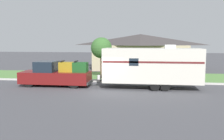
% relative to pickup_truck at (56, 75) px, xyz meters
% --- Properties ---
extents(ground_plane, '(120.00, 120.00, 0.00)m').
position_rel_pickup_truck_xyz_m(ground_plane, '(4.36, -1.39, -0.93)').
color(ground_plane, '#47474C').
extents(curb_strip, '(80.00, 0.30, 0.14)m').
position_rel_pickup_truck_xyz_m(curb_strip, '(4.36, 2.36, -0.86)').
color(curb_strip, beige).
rests_on(curb_strip, ground_plane).
extents(lawn_strip, '(80.00, 7.00, 0.03)m').
position_rel_pickup_truck_xyz_m(lawn_strip, '(4.36, 6.01, -0.92)').
color(lawn_strip, '#568442').
rests_on(lawn_strip, ground_plane).
extents(house_across_street, '(12.66, 7.17, 4.59)m').
position_rel_pickup_truck_xyz_m(house_across_street, '(6.65, 13.61, 1.44)').
color(house_across_street, tan).
rests_on(house_across_street, ground_plane).
extents(pickup_truck, '(5.82, 2.10, 2.11)m').
position_rel_pickup_truck_xyz_m(pickup_truck, '(0.00, 0.00, 0.00)').
color(pickup_truck, black).
rests_on(pickup_truck, ground_plane).
extents(travel_trailer, '(8.55, 2.40, 3.43)m').
position_rel_pickup_truck_xyz_m(travel_trailer, '(7.84, -0.00, 0.89)').
color(travel_trailer, black).
rests_on(travel_trailer, ground_plane).
extents(mailbox, '(0.48, 0.20, 1.24)m').
position_rel_pickup_truck_xyz_m(mailbox, '(0.36, 3.28, 0.02)').
color(mailbox, brown).
rests_on(mailbox, ground_plane).
extents(tree_in_yard, '(2.07, 2.07, 4.06)m').
position_rel_pickup_truck_xyz_m(tree_in_yard, '(3.01, 4.62, 2.07)').
color(tree_in_yard, brown).
rests_on(tree_in_yard, ground_plane).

